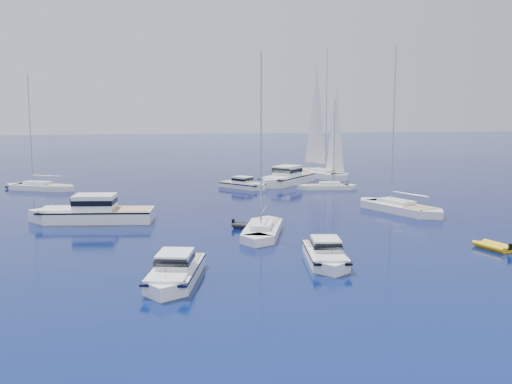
% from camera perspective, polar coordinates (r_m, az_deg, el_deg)
% --- Properties ---
extents(ground, '(400.00, 400.00, 0.00)m').
position_cam_1_polar(ground, '(40.72, 9.87, -7.24)').
color(ground, navy).
rests_on(ground, ground).
extents(motor_cruiser_near, '(3.61, 8.40, 2.14)m').
position_cam_1_polar(motor_cruiser_near, '(42.37, 6.58, -6.57)').
color(motor_cruiser_near, white).
rests_on(motor_cruiser_near, ground).
extents(motor_cruiser_left, '(4.64, 9.18, 2.31)m').
position_cam_1_polar(motor_cruiser_left, '(38.00, -7.62, -8.31)').
color(motor_cruiser_left, white).
rests_on(motor_cruiser_left, ground).
extents(motor_cruiser_centre, '(12.71, 5.34, 3.23)m').
position_cam_1_polar(motor_cruiser_centre, '(58.67, -15.08, -2.69)').
color(motor_cruiser_centre, white).
rests_on(motor_cruiser_centre, ground).
extents(motor_cruiser_distant, '(10.73, 11.65, 3.19)m').
position_cam_1_polar(motor_cruiser_distant, '(83.96, 2.87, 0.76)').
color(motor_cruiser_distant, white).
rests_on(motor_cruiser_distant, ground).
extents(motor_cruiser_horizon, '(6.65, 7.21, 1.98)m').
position_cam_1_polar(motor_cruiser_horizon, '(79.46, -1.20, 0.36)').
color(motor_cruiser_horizon, white).
rests_on(motor_cruiser_horizon, ground).
extents(sailboat_fore, '(5.72, 10.89, 15.51)m').
position_cam_1_polar(sailboat_fore, '(50.98, 0.61, -4.01)').
color(sailboat_fore, white).
rests_on(sailboat_fore, ground).
extents(sailboat_mid_r, '(7.37, 12.05, 17.32)m').
position_cam_1_polar(sailboat_mid_r, '(63.56, 13.31, -1.81)').
color(sailboat_mid_r, white).
rests_on(sailboat_mid_r, ground).
extents(sailboat_centre, '(8.32, 3.02, 11.95)m').
position_cam_1_polar(sailboat_centre, '(79.13, 6.69, 0.27)').
color(sailboat_centre, white).
rests_on(sailboat_centre, ground).
extents(sailboat_sails_r, '(7.99, 13.81, 19.75)m').
position_cam_1_polar(sailboat_sails_r, '(92.53, 6.02, 1.41)').
color(sailboat_sails_r, silver).
rests_on(sailboat_sails_r, ground).
extents(sailboat_far_l, '(10.50, 6.88, 15.22)m').
position_cam_1_polar(sailboat_far_l, '(82.56, -19.59, 0.18)').
color(sailboat_far_l, white).
rests_on(sailboat_far_l, ground).
extents(tender_yellow, '(2.50, 3.43, 0.95)m').
position_cam_1_polar(tender_yellow, '(49.16, 21.41, -5.03)').
color(tender_yellow, '#EEB40E').
rests_on(tender_yellow, ground).
extents(tender_grey_near, '(3.24, 2.71, 0.95)m').
position_cam_1_polar(tender_grey_near, '(53.54, -0.73, -3.42)').
color(tender_grey_near, black).
rests_on(tender_grey_near, ground).
extents(tender_grey_far, '(3.95, 2.82, 0.95)m').
position_cam_1_polar(tender_grey_far, '(85.03, -21.24, 0.31)').
color(tender_grey_far, black).
rests_on(tender_grey_far, ground).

